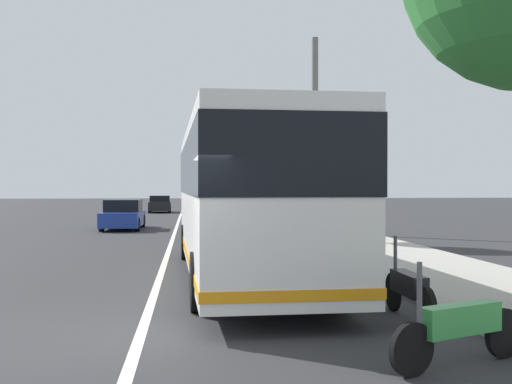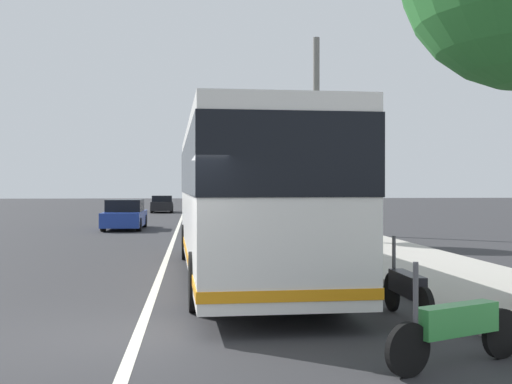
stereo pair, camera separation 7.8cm
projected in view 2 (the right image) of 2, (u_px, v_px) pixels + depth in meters
ground_plane at (138, 336)px, 8.80m from camera, size 220.00×220.00×0.00m
sidewalk_curb at (382, 252)px, 19.40m from camera, size 110.00×3.60×0.14m
lane_divider_line at (167, 257)px, 18.75m from camera, size 110.00×0.16×0.01m
coach_bus at (243, 191)px, 14.45m from camera, size 12.10×2.99×3.38m
motorcycle_nearest_curb at (456, 327)px, 7.25m from camera, size 0.95×1.96×1.25m
motorcycle_mid_row at (407, 290)px, 9.83m from camera, size 2.13×0.24×1.27m
car_behind_bus at (125, 215)px, 31.15m from camera, size 4.69×1.90×1.46m
car_far_distant at (162, 204)px, 52.10m from camera, size 4.28×1.89×1.38m
roadside_tree_mid_block at (334, 150)px, 22.85m from camera, size 2.50×2.50×4.69m
utility_pole at (316, 136)px, 28.12m from camera, size 0.29×0.29×8.74m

